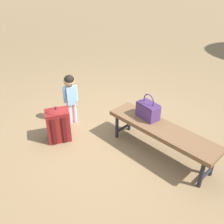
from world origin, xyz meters
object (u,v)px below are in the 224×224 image
handbag (148,110)px  child_standing (70,92)px  park_bench (161,131)px  backpack_large (58,123)px

handbag → child_standing: child_standing is taller
park_bench → handbag: (0.29, -0.09, 0.18)m
handbag → child_standing: (1.25, 0.33, -0.00)m
handbag → park_bench: bearing=162.4°
child_standing → handbag: bearing=-165.4°
handbag → child_standing: 1.29m
park_bench → child_standing: (1.54, 0.23, 0.18)m
park_bench → handbag: size_ratio=4.44×
child_standing → backpack_large: (-0.18, 0.44, -0.29)m
park_bench → handbag: 0.35m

